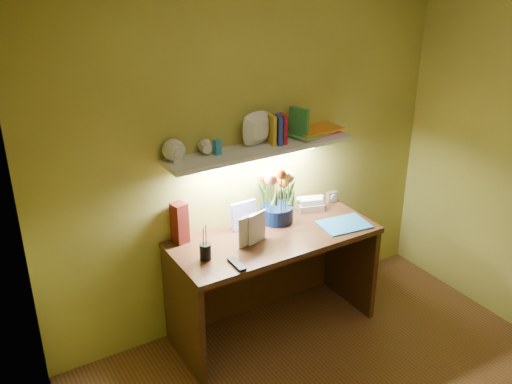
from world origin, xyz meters
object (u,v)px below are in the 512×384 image
at_px(whisky_bottle, 179,223).
at_px(desk, 274,283).
at_px(desk_clock, 332,197).
at_px(telephone, 310,203).
at_px(flower_bouquet, 277,195).

bearing_deg(whisky_bottle, desk, -24.09).
bearing_deg(whisky_bottle, desk_clock, -1.82).
height_order(desk, whisky_bottle, whisky_bottle).
height_order(desk, telephone, telephone).
height_order(flower_bouquet, whisky_bottle, flower_bouquet).
xyz_separation_m(telephone, whisky_bottle, (-1.00, 0.06, 0.07)).
bearing_deg(desk, telephone, 24.44).
distance_m(flower_bouquet, desk_clock, 0.55).
distance_m(desk, flower_bouquet, 0.61).
bearing_deg(flower_bouquet, whisky_bottle, 172.68).
bearing_deg(desk, desk_clock, 18.35).
bearing_deg(desk, whisky_bottle, 155.91).
bearing_deg(whisky_bottle, telephone, -3.32).
distance_m(desk_clock, whisky_bottle, 1.22).
distance_m(flower_bouquet, telephone, 0.34).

